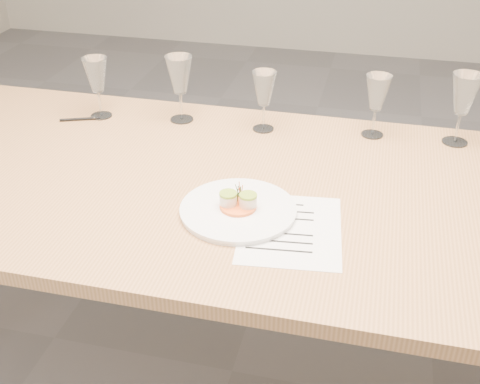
% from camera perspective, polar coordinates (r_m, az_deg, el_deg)
% --- Properties ---
extents(ground, '(7.00, 7.00, 0.00)m').
position_cam_1_polar(ground, '(2.14, -0.76, -16.60)').
color(ground, slate).
rests_on(ground, ground).
extents(dining_table, '(2.40, 1.00, 0.75)m').
position_cam_1_polar(dining_table, '(1.70, -0.92, -0.95)').
color(dining_table, tan).
rests_on(dining_table, ground).
extents(dinner_plate, '(0.30, 0.30, 0.08)m').
position_cam_1_polar(dinner_plate, '(1.52, -0.16, -1.61)').
color(dinner_plate, white).
rests_on(dinner_plate, dining_table).
extents(recipe_sheet, '(0.28, 0.34, 0.00)m').
position_cam_1_polar(recipe_sheet, '(1.47, 4.78, -3.52)').
color(recipe_sheet, white).
rests_on(recipe_sheet, dining_table).
extents(ballpoint_pen, '(0.13, 0.06, 0.01)m').
position_cam_1_polar(ballpoint_pen, '(2.09, -14.89, 6.70)').
color(ballpoint_pen, black).
rests_on(ballpoint_pen, dining_table).
extents(wine_glass_0, '(0.08, 0.08, 0.20)m').
position_cam_1_polar(wine_glass_0, '(2.06, -13.47, 10.65)').
color(wine_glass_0, white).
rests_on(wine_glass_0, dining_table).
extents(wine_glass_1, '(0.09, 0.09, 0.22)m').
position_cam_1_polar(wine_glass_1, '(1.98, -5.76, 10.88)').
color(wine_glass_1, white).
rests_on(wine_glass_1, dining_table).
extents(wine_glass_2, '(0.08, 0.08, 0.19)m').
position_cam_1_polar(wine_glass_2, '(1.91, 2.30, 9.66)').
color(wine_glass_2, white).
rests_on(wine_glass_2, dining_table).
extents(wine_glass_3, '(0.08, 0.08, 0.20)m').
position_cam_1_polar(wine_glass_3, '(1.91, 12.88, 9.04)').
color(wine_glass_3, white).
rests_on(wine_glass_3, dining_table).
extents(wine_glass_4, '(0.09, 0.09, 0.22)m').
position_cam_1_polar(wine_glass_4, '(1.93, 20.49, 8.57)').
color(wine_glass_4, white).
rests_on(wine_glass_4, dining_table).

